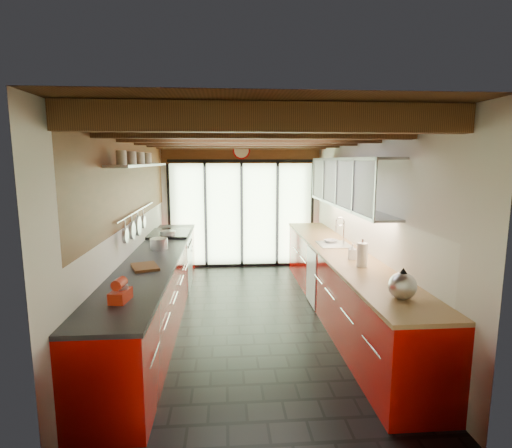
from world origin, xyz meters
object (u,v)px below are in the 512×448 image
(paper_towel, at_px, (362,255))
(soap_bottle, at_px, (352,252))
(kettle, at_px, (403,284))
(stand_mixer, at_px, (120,292))
(bowl, at_px, (331,241))

(paper_towel, xyz_separation_m, soap_bottle, (0.00, 0.36, -0.04))
(kettle, distance_m, paper_towel, 1.08)
(stand_mixer, distance_m, paper_towel, 2.72)
(stand_mixer, xyz_separation_m, soap_bottle, (2.54, 1.32, 0.02))
(paper_towel, xyz_separation_m, bowl, (0.00, 1.39, -0.12))
(stand_mixer, xyz_separation_m, paper_towel, (2.54, 0.96, 0.06))
(stand_mixer, distance_m, kettle, 2.54)
(stand_mixer, bearing_deg, soap_bottle, 27.44)
(paper_towel, relative_size, bowl, 1.70)
(stand_mixer, relative_size, kettle, 0.81)
(paper_towel, height_order, bowl, paper_towel)
(kettle, height_order, paper_towel, paper_towel)
(stand_mixer, xyz_separation_m, kettle, (2.54, -0.12, 0.05))
(paper_towel, distance_m, soap_bottle, 0.36)
(stand_mixer, distance_m, bowl, 3.46)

